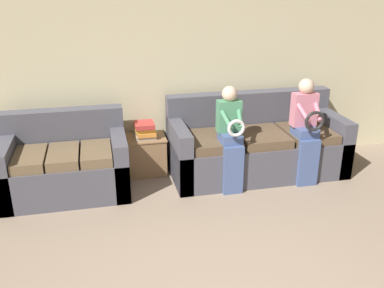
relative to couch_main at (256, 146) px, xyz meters
The scene contains 7 objects.
wall_back 1.49m from the couch_main, 153.17° to the left, with size 7.71×0.06×2.55m.
couch_main is the anchor object (origin of this frame).
couch_side 2.30m from the couch_main, behind, with size 1.37×0.86×0.90m.
child_left_seated 0.68m from the couch_main, 140.51° to the right, with size 0.27×0.37×1.20m.
child_right_seated 0.69m from the couch_main, 39.44° to the right, with size 0.29×0.38×1.24m.
side_shelf 1.37m from the couch_main, 168.63° to the left, with size 0.48×0.41×0.48m.
book_stack 1.39m from the couch_main, 168.68° to the left, with size 0.24×0.31×0.19m.
Camera 1 is at (-0.83, -1.94, 2.32)m, focal length 40.00 mm.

